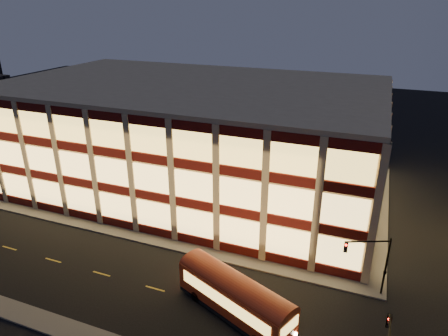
% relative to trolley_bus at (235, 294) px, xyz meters
% --- Properties ---
extents(ground, '(200.00, 200.00, 0.00)m').
position_rel_trolley_bus_xyz_m(ground, '(-11.96, 6.31, -2.07)').
color(ground, black).
rests_on(ground, ground).
extents(sidewalk_office_south, '(54.00, 2.00, 0.15)m').
position_rel_trolley_bus_xyz_m(sidewalk_office_south, '(-14.96, 7.31, -1.99)').
color(sidewalk_office_south, '#514F4C').
rests_on(sidewalk_office_south, ground).
extents(sidewalk_office_east, '(2.00, 30.00, 0.15)m').
position_rel_trolley_bus_xyz_m(sidewalk_office_east, '(11.04, 23.31, -1.99)').
color(sidewalk_office_east, '#514F4C').
rests_on(sidewalk_office_east, ground).
extents(sidewalk_near, '(100.00, 2.00, 0.15)m').
position_rel_trolley_bus_xyz_m(sidewalk_near, '(-11.96, -6.69, -1.99)').
color(sidewalk_near, '#514F4C').
rests_on(sidewalk_near, ground).
extents(office_building, '(50.45, 30.45, 14.50)m').
position_rel_trolley_bus_xyz_m(office_building, '(-14.87, 23.22, 5.18)').
color(office_building, tan).
rests_on(office_building, ground).
extents(traffic_signal_far, '(3.79, 1.87, 6.00)m').
position_rel_trolley_bus_xyz_m(traffic_signal_far, '(10.25, 6.55, 2.05)').
color(traffic_signal_far, black).
rests_on(traffic_signal_far, ground).
extents(trolley_bus, '(11.21, 6.79, 3.73)m').
position_rel_trolley_bus_xyz_m(trolley_bus, '(0.00, 0.00, 0.00)').
color(trolley_bus, '#9D2208').
rests_on(trolley_bus, ground).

